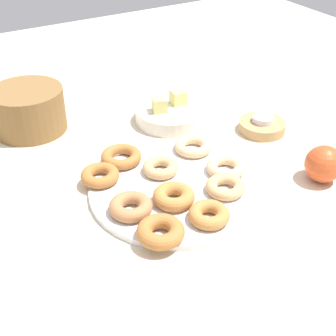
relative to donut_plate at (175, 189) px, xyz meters
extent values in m
plane|color=beige|center=(0.00, 0.00, -0.01)|extent=(2.40, 2.40, 0.00)
cylinder|color=silver|center=(0.00, 0.00, 0.00)|extent=(0.36, 0.36, 0.01)
torus|color=#B27547|center=(-0.12, -0.03, 0.02)|extent=(0.09, 0.09, 0.03)
torus|color=tan|center=(0.08, -0.06, 0.02)|extent=(0.10, 0.10, 0.02)
torus|color=#BC7A3D|center=(0.00, -0.12, 0.02)|extent=(0.10, 0.10, 0.03)
torus|color=#EABC84|center=(0.11, 0.10, 0.02)|extent=(0.11, 0.11, 0.02)
torus|color=#AD6B33|center=(-0.12, 0.10, 0.02)|extent=(0.11, 0.11, 0.02)
torus|color=#AD6B33|center=(-0.05, 0.14, 0.02)|extent=(0.11, 0.11, 0.02)
torus|color=#EABC84|center=(0.12, -0.01, 0.02)|extent=(0.12, 0.12, 0.02)
torus|color=#BC7A3D|center=(-0.03, -0.04, 0.02)|extent=(0.12, 0.12, 0.03)
torus|color=tan|center=(0.00, 0.06, 0.02)|extent=(0.11, 0.11, 0.02)
torus|color=#AD6B33|center=(-0.10, -0.12, 0.02)|extent=(0.12, 0.12, 0.03)
cylinder|color=tan|center=(0.32, 0.11, 0.01)|extent=(0.12, 0.12, 0.03)
cylinder|color=silver|center=(0.32, 0.11, 0.03)|extent=(0.05, 0.05, 0.01)
cylinder|color=brown|center=(-0.18, 0.41, 0.05)|extent=(0.21, 0.21, 0.11)
cylinder|color=silver|center=(0.15, 0.27, 0.01)|extent=(0.18, 0.18, 0.04)
cube|color=#DBD67A|center=(0.12, 0.27, 0.05)|extent=(0.05, 0.05, 0.04)
cube|color=#DBD67A|center=(0.18, 0.28, 0.05)|extent=(0.04, 0.04, 0.04)
sphere|color=#CC4C23|center=(0.29, -0.12, 0.03)|extent=(0.08, 0.08, 0.08)
camera|label=1|loc=(-0.42, -0.69, 0.60)|focal=51.66mm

